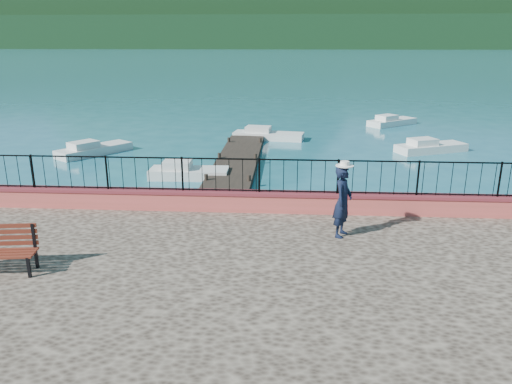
# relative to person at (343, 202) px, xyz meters

# --- Properties ---
(ground) EXTENTS (2000.00, 2000.00, 0.00)m
(ground) POSITION_rel_person_xyz_m (-1.87, -1.98, -2.10)
(ground) COLOR #19596B
(ground) RESTS_ON ground
(parapet) EXTENTS (28.00, 0.46, 0.58)m
(parapet) POSITION_rel_person_xyz_m (-1.87, 1.72, -0.61)
(parapet) COLOR #CC4C49
(parapet) RESTS_ON promenade
(railing) EXTENTS (27.00, 0.05, 0.95)m
(railing) POSITION_rel_person_xyz_m (-1.87, 1.72, 0.15)
(railing) COLOR black
(railing) RESTS_ON parapet
(dock) EXTENTS (2.00, 16.00, 0.30)m
(dock) POSITION_rel_person_xyz_m (-3.87, 10.02, -1.95)
(dock) COLOR #2D231C
(dock) RESTS_ON ground
(far_forest) EXTENTS (900.00, 60.00, 18.00)m
(far_forest) POSITION_rel_person_xyz_m (-1.87, 298.02, 6.90)
(far_forest) COLOR black
(far_forest) RESTS_ON ground
(foothills) EXTENTS (900.00, 120.00, 44.00)m
(foothills) POSITION_rel_person_xyz_m (-1.87, 358.02, 19.90)
(foothills) COLOR black
(foothills) RESTS_ON ground
(companion_hill) EXTENTS (448.00, 384.00, 180.00)m
(companion_hill) POSITION_rel_person_xyz_m (218.13, 558.02, -2.10)
(companion_hill) COLOR #142D23
(companion_hill) RESTS_ON ground
(person) EXTENTS (0.65, 0.77, 1.81)m
(person) POSITION_rel_person_xyz_m (0.00, 0.00, 0.00)
(person) COLOR black
(person) RESTS_ON promenade
(hat) EXTENTS (0.44, 0.44, 0.12)m
(hat) POSITION_rel_person_xyz_m (0.00, 0.00, 0.96)
(hat) COLOR white
(hat) RESTS_ON person
(boat_0) EXTENTS (3.49, 1.36, 0.80)m
(boat_0) POSITION_rel_person_xyz_m (-5.76, 9.37, -1.70)
(boat_0) COLOR silver
(boat_0) RESTS_ON ground
(boat_2) EXTENTS (4.14, 2.75, 0.80)m
(boat_2) POSITION_rel_person_xyz_m (6.43, 15.53, -1.70)
(boat_2) COLOR silver
(boat_2) RESTS_ON ground
(boat_3) EXTENTS (3.45, 4.02, 0.80)m
(boat_3) POSITION_rel_person_xyz_m (-11.77, 13.76, -1.70)
(boat_3) COLOR silver
(boat_3) RESTS_ON ground
(boat_4) EXTENTS (4.42, 1.93, 0.80)m
(boat_4) POSITION_rel_person_xyz_m (-2.61, 18.48, -1.70)
(boat_4) COLOR silver
(boat_4) RESTS_ON ground
(boat_5) EXTENTS (3.83, 3.41, 0.80)m
(boat_5) POSITION_rel_person_xyz_m (5.99, 24.24, -1.70)
(boat_5) COLOR silver
(boat_5) RESTS_ON ground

